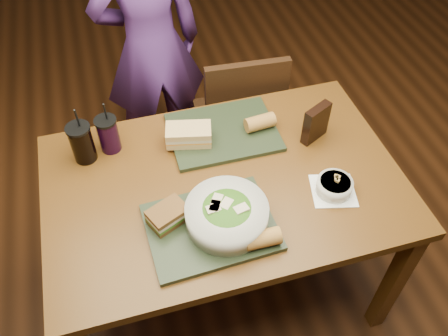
{
  "coord_description": "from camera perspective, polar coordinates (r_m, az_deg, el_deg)",
  "views": [
    {
      "loc": [
        -0.31,
        -1.07,
        2.07
      ],
      "look_at": [
        0.0,
        0.0,
        0.82
      ],
      "focal_mm": 38.0,
      "sensor_mm": 36.0,
      "label": 1
    }
  ],
  "objects": [
    {
      "name": "dining_table",
      "position": [
        1.8,
        -0.0,
        -3.41
      ],
      "size": [
        1.3,
        0.85,
        0.75
      ],
      "color": "#553211",
      "rests_on": "ground"
    },
    {
      "name": "chip_bag",
      "position": [
        1.86,
        11.0,
        5.33
      ],
      "size": [
        0.12,
        0.09,
        0.15
      ],
      "primitive_type": "cube",
      "rotation": [
        0.0,
        0.0,
        0.47
      ],
      "color": "black",
      "rests_on": "dining_table"
    },
    {
      "name": "chair_far",
      "position": [
        2.36,
        1.88,
        6.02
      ],
      "size": [
        0.4,
        0.4,
        0.87
      ],
      "color": "black",
      "rests_on": "ground"
    },
    {
      "name": "ground",
      "position": [
        2.35,
        -0.0,
        -13.44
      ],
      "size": [
        6.0,
        6.0,
        0.0
      ],
      "primitive_type": "plane",
      "color": "#381C0B",
      "rests_on": "ground"
    },
    {
      "name": "soup_bowl",
      "position": [
        1.72,
        13.14,
        -2.11
      ],
      "size": [
        0.19,
        0.19,
        0.06
      ],
      "color": "white",
      "rests_on": "dining_table"
    },
    {
      "name": "baguette_far",
      "position": [
        1.88,
        4.35,
        5.49
      ],
      "size": [
        0.12,
        0.07,
        0.06
      ],
      "primitive_type": "cylinder",
      "rotation": [
        0.0,
        1.57,
        0.09
      ],
      "color": "#AD7533",
      "rests_on": "tray_far"
    },
    {
      "name": "tray_far",
      "position": [
        1.89,
        -0.09,
        4.32
      ],
      "size": [
        0.42,
        0.32,
        0.02
      ],
      "primitive_type": "cube",
      "rotation": [
        0.0,
        0.0,
        -0.01
      ],
      "color": "black",
      "rests_on": "dining_table"
    },
    {
      "name": "salad_bowl",
      "position": [
        1.56,
        0.33,
        -5.54
      ],
      "size": [
        0.27,
        0.27,
        0.09
      ],
      "color": "silver",
      "rests_on": "tray_near"
    },
    {
      "name": "cup_cola",
      "position": [
        1.83,
        -16.71,
        2.93
      ],
      "size": [
        0.09,
        0.09,
        0.25
      ],
      "color": "black",
      "rests_on": "dining_table"
    },
    {
      "name": "tray_near",
      "position": [
        1.59,
        -1.59,
        -7.12
      ],
      "size": [
        0.43,
        0.34,
        0.02
      ],
      "primitive_type": "cube",
      "rotation": [
        0.0,
        0.0,
        0.04
      ],
      "color": "black",
      "rests_on": "dining_table"
    },
    {
      "name": "baguette_near",
      "position": [
        1.53,
        4.68,
        -8.45
      ],
      "size": [
        0.12,
        0.06,
        0.06
      ],
      "primitive_type": "cylinder",
      "rotation": [
        0.0,
        1.57,
        -0.02
      ],
      "color": "#AD7533",
      "rests_on": "tray_near"
    },
    {
      "name": "diner",
      "position": [
        2.43,
        -8.81,
        14.26
      ],
      "size": [
        0.57,
        0.4,
        1.47
      ],
      "primitive_type": "imported",
      "rotation": [
        0.0,
        0.0,
        3.24
      ],
      "color": "#532973",
      "rests_on": "ground"
    },
    {
      "name": "sandwich_far",
      "position": [
        1.82,
        -4.27,
        4.02
      ],
      "size": [
        0.19,
        0.13,
        0.07
      ],
      "color": "tan",
      "rests_on": "tray_far"
    },
    {
      "name": "cup_berry",
      "position": [
        1.84,
        -13.74,
        3.98
      ],
      "size": [
        0.08,
        0.08,
        0.23
      ],
      "color": "black",
      "rests_on": "dining_table"
    },
    {
      "name": "sandwich_near",
      "position": [
        1.58,
        -6.78,
        -5.68
      ],
      "size": [
        0.15,
        0.13,
        0.06
      ],
      "color": "#593819",
      "rests_on": "tray_near"
    }
  ]
}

